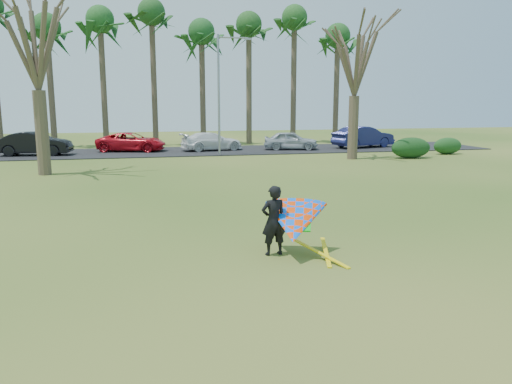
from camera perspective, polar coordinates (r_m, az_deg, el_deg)
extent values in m
plane|color=#1C4B10|center=(12.71, 2.02, -6.47)|extent=(100.00, 100.00, 0.00)
cube|color=black|center=(37.07, -7.97, 4.63)|extent=(46.00, 7.00, 0.06)
cylinder|color=#4F3C2F|center=(43.31, -22.38, 10.70)|extent=(0.48, 0.48, 9.00)
ellipsoid|color=#184419|center=(43.66, -22.84, 16.99)|extent=(4.84, 4.84, 3.08)
cylinder|color=#4A3C2C|center=(42.87, -17.04, 11.50)|extent=(0.48, 0.48, 9.70)
ellipsoid|color=#1D4C1B|center=(43.31, -17.41, 18.31)|extent=(4.84, 4.84, 3.08)
cylinder|color=#4E3C2E|center=(42.80, -11.59, 12.21)|extent=(0.48, 0.48, 10.40)
ellipsoid|color=#184319|center=(43.34, -11.87, 19.49)|extent=(4.84, 4.84, 3.08)
cylinder|color=#453929|center=(43.07, -6.13, 11.41)|extent=(0.48, 0.48, 9.00)
ellipsoid|color=#1A4A1D|center=(43.43, -6.26, 17.75)|extent=(4.84, 4.84, 3.08)
cylinder|color=#463A2A|center=(43.74, -0.81, 11.91)|extent=(0.48, 0.48, 9.70)
ellipsoid|color=#1A4518|center=(44.17, -0.83, 18.60)|extent=(4.84, 4.84, 3.08)
cylinder|color=#453A29|center=(44.75, 4.32, 12.30)|extent=(0.48, 0.48, 10.40)
ellipsoid|color=#1A4819|center=(45.27, 4.42, 19.27)|extent=(4.84, 4.84, 3.08)
cylinder|color=#473A2A|center=(46.07, 9.16, 11.27)|extent=(0.48, 0.48, 9.00)
ellipsoid|color=#1B4619|center=(46.40, 9.34, 17.20)|extent=(4.84, 4.84, 3.08)
cylinder|color=#4C3F2E|center=(27.24, -23.26, 6.21)|extent=(0.64, 0.64, 4.20)
cylinder|color=#483A2B|center=(32.57, 11.04, 7.22)|extent=(0.64, 0.64, 3.99)
cylinder|color=gray|center=(34.14, -4.28, 10.88)|extent=(0.16, 0.16, 8.00)
cylinder|color=gray|center=(34.55, -2.65, 17.21)|extent=(2.00, 0.10, 0.10)
cube|color=gray|center=(34.74, -0.95, 17.10)|extent=(0.40, 0.18, 0.12)
ellipsoid|color=#133515|center=(34.03, 17.27, 4.85)|extent=(2.70, 1.23, 1.35)
ellipsoid|color=#153C17|center=(37.46, 21.05, 4.94)|extent=(2.09, 0.98, 1.16)
imported|color=black|center=(36.84, -23.98, 5.07)|extent=(4.90, 2.14, 1.57)
imported|color=red|center=(37.59, -14.05, 5.59)|extent=(5.31, 3.40, 1.36)
imported|color=white|center=(37.28, -5.08, 5.78)|extent=(4.83, 2.72, 1.32)
imported|color=#A9B0B7|center=(37.82, 3.99, 5.91)|extent=(4.31, 2.55, 1.38)
imported|color=navy|center=(40.36, 12.16, 6.18)|extent=(5.33, 3.05, 1.66)
imported|color=black|center=(12.00, 2.02, -3.27)|extent=(0.67, 0.49, 1.71)
cone|color=#055CFF|center=(11.89, 4.43, -3.44)|extent=(2.13, 2.39, 2.02)
cube|color=#0CBF19|center=(11.86, 5.09, -3.73)|extent=(0.62, 0.60, 0.24)
cube|color=yellow|center=(11.97, 7.41, -7.56)|extent=(0.85, 1.66, 0.28)
cube|color=yellow|center=(12.22, 7.97, -7.20)|extent=(0.56, 1.76, 0.22)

